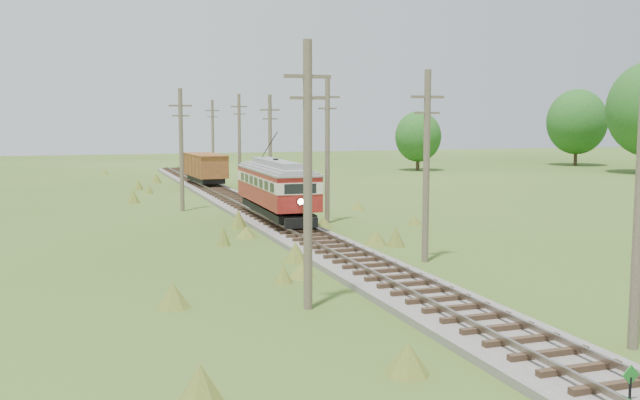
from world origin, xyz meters
name	(u,v)px	position (x,y,z in m)	size (l,w,h in m)	color
railbed_main	(265,216)	(0.00, 34.00, 0.19)	(3.60, 96.00, 0.57)	#605B54
switch_marker	(630,385)	(-0.20, 1.50, 0.63)	(0.45, 0.06, 1.08)	black
streetcar	(276,185)	(0.00, 31.41, 2.45)	(2.90, 11.34, 5.15)	black
gondola	(205,167)	(0.00, 56.66, 2.01)	(3.03, 8.19, 2.68)	black
gravel_pile	(256,188)	(3.33, 50.08, 0.53)	(3.12, 3.31, 1.14)	gray
utility_pole_r_1	(640,193)	(3.10, 5.00, 4.40)	(0.30, 0.30, 8.80)	brown
utility_pole_r_2	(426,164)	(3.30, 18.00, 4.42)	(1.60, 0.30, 8.60)	brown
utility_pole_r_3	(327,149)	(3.20, 31.00, 4.63)	(1.60, 0.30, 9.00)	brown
utility_pole_r_4	(270,147)	(3.00, 44.00, 4.32)	(1.60, 0.30, 8.40)	brown
utility_pole_r_5	(239,139)	(3.40, 57.00, 4.58)	(1.60, 0.30, 8.90)	brown
utility_pole_r_6	(213,137)	(3.20, 70.00, 4.47)	(1.60, 0.30, 8.70)	brown
utility_pole_l_a	(308,173)	(-4.20, 12.00, 4.63)	(1.60, 0.30, 9.00)	brown
utility_pole_l_b	(181,148)	(-4.50, 40.00, 4.42)	(1.60, 0.30, 8.60)	brown
tree_right_5	(577,122)	(56.00, 74.00, 6.19)	(8.40, 8.40, 10.82)	#38281C
tree_mid_b	(418,137)	(30.00, 72.00, 4.33)	(5.88, 5.88, 7.57)	#38281C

